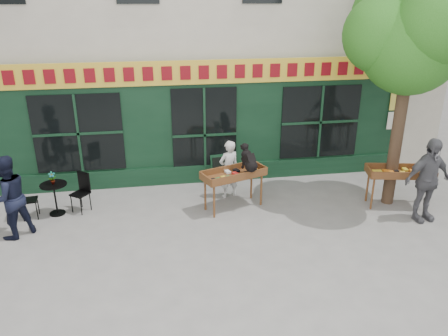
{
  "coord_description": "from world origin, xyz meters",
  "views": [
    {
      "loc": [
        -1.33,
        -8.67,
        4.8
      ],
      "look_at": [
        0.22,
        0.5,
        1.1
      ],
      "focal_mm": 35.0,
      "sensor_mm": 36.0,
      "label": 1
    }
  ],
  "objects_px": {
    "woman": "(229,169)",
    "man_right": "(427,180)",
    "bistro_table": "(54,193)",
    "book_cart_right": "(400,174)",
    "book_cart_center": "(234,176)",
    "dog": "(249,157)",
    "man_left": "(8,197)"
  },
  "relations": [
    {
      "from": "man_left",
      "to": "book_cart_right",
      "type": "bearing_deg",
      "value": 138.02
    },
    {
      "from": "woman",
      "to": "man_right",
      "type": "distance_m",
      "value": 4.57
    },
    {
      "from": "book_cart_right",
      "to": "bistro_table",
      "type": "height_order",
      "value": "book_cart_right"
    },
    {
      "from": "woman",
      "to": "man_left",
      "type": "bearing_deg",
      "value": -6.3
    },
    {
      "from": "woman",
      "to": "man_right",
      "type": "relative_size",
      "value": 0.76
    },
    {
      "from": "dog",
      "to": "woman",
      "type": "xyz_separation_m",
      "value": [
        -0.35,
        0.7,
        -0.55
      ]
    },
    {
      "from": "dog",
      "to": "book_cart_right",
      "type": "distance_m",
      "value": 3.64
    },
    {
      "from": "woman",
      "to": "book_cart_right",
      "type": "relative_size",
      "value": 0.93
    },
    {
      "from": "book_cart_center",
      "to": "man_right",
      "type": "xyz_separation_m",
      "value": [
        4.13,
        -1.3,
        0.15
      ]
    },
    {
      "from": "bistro_table",
      "to": "man_right",
      "type": "bearing_deg",
      "value": -11.29
    },
    {
      "from": "book_cart_right",
      "to": "bistro_table",
      "type": "relative_size",
      "value": 2.1
    },
    {
      "from": "dog",
      "to": "man_left",
      "type": "bearing_deg",
      "value": 165.3
    },
    {
      "from": "bistro_table",
      "to": "man_left",
      "type": "relative_size",
      "value": 0.42
    },
    {
      "from": "book_cart_center",
      "to": "man_left",
      "type": "relative_size",
      "value": 0.89
    },
    {
      "from": "woman",
      "to": "bistro_table",
      "type": "relative_size",
      "value": 1.96
    },
    {
      "from": "man_right",
      "to": "man_left",
      "type": "height_order",
      "value": "man_right"
    },
    {
      "from": "woman",
      "to": "bistro_table",
      "type": "bearing_deg",
      "value": -16.06
    },
    {
      "from": "woman",
      "to": "dog",
      "type": "bearing_deg",
      "value": 96.38
    },
    {
      "from": "dog",
      "to": "bistro_table",
      "type": "bearing_deg",
      "value": 154.72
    },
    {
      "from": "book_cart_right",
      "to": "bistro_table",
      "type": "bearing_deg",
      "value": -174.6
    },
    {
      "from": "woman",
      "to": "man_left",
      "type": "relative_size",
      "value": 0.82
    },
    {
      "from": "book_cart_center",
      "to": "dog",
      "type": "distance_m",
      "value": 0.59
    },
    {
      "from": "man_left",
      "to": "man_right",
      "type": "bearing_deg",
      "value": 133.25
    },
    {
      "from": "dog",
      "to": "man_left",
      "type": "xyz_separation_m",
      "value": [
        -5.2,
        -0.5,
        -0.38
      ]
    },
    {
      "from": "bistro_table",
      "to": "man_left",
      "type": "bearing_deg",
      "value": -127.87
    },
    {
      "from": "book_cart_center",
      "to": "bistro_table",
      "type": "relative_size",
      "value": 2.13
    },
    {
      "from": "book_cart_center",
      "to": "man_right",
      "type": "relative_size",
      "value": 0.83
    },
    {
      "from": "man_right",
      "to": "bistro_table",
      "type": "distance_m",
      "value": 8.45
    },
    {
      "from": "bistro_table",
      "to": "woman",
      "type": "bearing_deg",
      "value": 4.12
    },
    {
      "from": "dog",
      "to": "bistro_table",
      "type": "xyz_separation_m",
      "value": [
        -4.5,
        0.4,
        -0.75
      ]
    },
    {
      "from": "man_right",
      "to": "man_left",
      "type": "distance_m",
      "value": 9.01
    },
    {
      "from": "book_cart_center",
      "to": "woman",
      "type": "distance_m",
      "value": 0.65
    }
  ]
}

